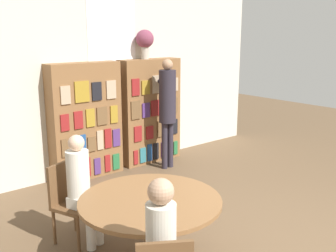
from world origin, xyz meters
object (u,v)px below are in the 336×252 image
(bookshelf_left, at_px, (86,121))
(reading_table, at_px, (150,208))
(seated_reader_left, at_px, (82,185))
(librarian_standing, at_px, (167,103))
(chair_left_side, at_px, (70,198))
(flower_vase, at_px, (145,40))
(bookshelf_right, at_px, (150,111))
(seated_reader_right, at_px, (160,244))

(bookshelf_left, height_order, reading_table, bookshelf_left)
(seated_reader_left, xyz_separation_m, librarian_standing, (2.29, 1.34, 0.44))
(reading_table, bearing_deg, chair_left_side, 112.07)
(flower_vase, xyz_separation_m, chair_left_side, (-2.29, -1.68, -1.64))
(seated_reader_left, bearing_deg, reading_table, 90.00)
(bookshelf_right, distance_m, flower_vase, 1.23)
(reading_table, bearing_deg, flower_vase, 54.20)
(bookshelf_left, relative_size, reading_table, 1.31)
(bookshelf_left, xyz_separation_m, bookshelf_right, (1.27, 0.00, 0.00))
(bookshelf_left, height_order, seated_reader_left, bookshelf_left)
(chair_left_side, bearing_deg, seated_reader_right, 65.86)
(librarian_standing, bearing_deg, reading_table, -132.83)
(chair_left_side, xyz_separation_m, librarian_standing, (2.36, 1.17, 0.63))
(flower_vase, bearing_deg, librarian_standing, -81.79)
(librarian_standing, bearing_deg, bookshelf_right, 88.06)
(seated_reader_left, bearing_deg, seated_reader_right, 63.01)
(bookshelf_right, distance_m, chair_left_side, 2.94)
(bookshelf_left, bearing_deg, bookshelf_right, 0.00)
(flower_vase, bearing_deg, reading_table, -125.80)
(reading_table, distance_m, seated_reader_left, 0.85)
(flower_vase, xyz_separation_m, seated_reader_left, (-2.22, -1.85, -1.45))
(seated_reader_right, bearing_deg, librarian_standing, 81.56)
(flower_vase, relative_size, librarian_standing, 0.27)
(chair_left_side, xyz_separation_m, seated_reader_right, (-0.06, -1.68, 0.21))
(flower_vase, distance_m, chair_left_side, 3.28)
(bookshelf_right, xyz_separation_m, flower_vase, (-0.09, 0.00, 1.23))
(bookshelf_right, distance_m, librarian_standing, 0.55)
(seated_reader_left, height_order, seated_reader_right, seated_reader_right)
(seated_reader_right, distance_m, librarian_standing, 3.76)
(flower_vase, bearing_deg, seated_reader_right, -124.99)
(bookshelf_left, height_order, chair_left_side, bookshelf_left)
(librarian_standing, bearing_deg, flower_vase, 98.21)
(bookshelf_left, relative_size, librarian_standing, 0.99)
(seated_reader_left, relative_size, seated_reader_right, 0.98)
(bookshelf_right, distance_m, seated_reader_right, 4.15)
(reading_table, distance_m, librarian_standing, 2.95)
(bookshelf_left, bearing_deg, flower_vase, 0.24)
(reading_table, xyz_separation_m, librarian_standing, (1.97, 2.13, 0.52))
(seated_reader_left, relative_size, librarian_standing, 0.67)
(bookshelf_left, xyz_separation_m, flower_vase, (1.18, 0.00, 1.23))
(reading_table, bearing_deg, bookshelf_right, 52.89)
(bookshelf_right, xyz_separation_m, reading_table, (-1.99, -2.63, -0.30))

